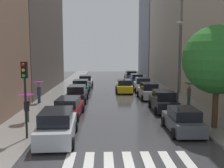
{
  "coord_description": "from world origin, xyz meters",
  "views": [
    {
      "loc": [
        -1.13,
        -9.69,
        4.93
      ],
      "look_at": [
        -0.02,
        23.7,
        0.94
      ],
      "focal_mm": 41.92,
      "sensor_mm": 36.0,
      "label": 1
    }
  ],
  "objects_px": {
    "parked_car_right_third": "(148,91)",
    "pedestrian_near_tree": "(26,102)",
    "parked_car_right_nearest": "(183,121)",
    "pedestrian_by_kerb": "(39,88)",
    "traffic_light_left_corner": "(25,83)",
    "parked_car_left_fourth": "(81,87)",
    "parked_car_right_fifth": "(136,80)",
    "parked_car_right_sixth": "(131,76)",
    "taxi_midroad": "(124,86)",
    "parked_car_left_third": "(77,94)",
    "parked_car_left_fifth": "(86,81)",
    "parked_car_left_second": "(69,108)",
    "parked_car_right_second": "(163,101)",
    "parked_car_left_nearest": "(57,126)",
    "parked_car_right_fourth": "(142,85)",
    "street_tree_right": "(217,60)",
    "pedestrian_far_side": "(189,89)",
    "lamp_post_right": "(179,59)"
  },
  "relations": [
    {
      "from": "parked_car_left_second",
      "to": "parked_car_right_second",
      "type": "distance_m",
      "value": 8.02
    },
    {
      "from": "parked_car_left_third",
      "to": "parked_car_left_nearest",
      "type": "bearing_deg",
      "value": -179.26
    },
    {
      "from": "parked_car_right_nearest",
      "to": "parked_car_right_third",
      "type": "distance_m",
      "value": 11.99
    },
    {
      "from": "parked_car_left_nearest",
      "to": "taxi_midroad",
      "type": "height_order",
      "value": "taxi_midroad"
    },
    {
      "from": "parked_car_left_nearest",
      "to": "parked_car_right_sixth",
      "type": "relative_size",
      "value": 1.11
    },
    {
      "from": "traffic_light_left_corner",
      "to": "parked_car_right_fifth",
      "type": "bearing_deg",
      "value": 69.59
    },
    {
      "from": "pedestrian_by_kerb",
      "to": "parked_car_left_fifth",
      "type": "bearing_deg",
      "value": 44.9
    },
    {
      "from": "parked_car_right_sixth",
      "to": "parked_car_right_third",
      "type": "bearing_deg",
      "value": 178.78
    },
    {
      "from": "parked_car_right_third",
      "to": "parked_car_right_sixth",
      "type": "distance_m",
      "value": 18.45
    },
    {
      "from": "pedestrian_near_tree",
      "to": "street_tree_right",
      "type": "height_order",
      "value": "street_tree_right"
    },
    {
      "from": "parked_car_left_nearest",
      "to": "street_tree_right",
      "type": "relative_size",
      "value": 0.73
    },
    {
      "from": "parked_car_right_sixth",
      "to": "parked_car_left_third",
      "type": "bearing_deg",
      "value": 158.26
    },
    {
      "from": "parked_car_left_nearest",
      "to": "pedestrian_far_side",
      "type": "height_order",
      "value": "pedestrian_far_side"
    },
    {
      "from": "lamp_post_right",
      "to": "parked_car_right_second",
      "type": "bearing_deg",
      "value": -144.25
    },
    {
      "from": "traffic_light_left_corner",
      "to": "parked_car_left_fourth",
      "type": "bearing_deg",
      "value": 85.11
    },
    {
      "from": "traffic_light_left_corner",
      "to": "parked_car_left_second",
      "type": "bearing_deg",
      "value": 73.1
    },
    {
      "from": "parked_car_right_third",
      "to": "pedestrian_near_tree",
      "type": "distance_m",
      "value": 14.16
    },
    {
      "from": "parked_car_right_fifth",
      "to": "traffic_light_left_corner",
      "type": "distance_m",
      "value": 26.96
    },
    {
      "from": "parked_car_right_third",
      "to": "pedestrian_near_tree",
      "type": "relative_size",
      "value": 2.12
    },
    {
      "from": "pedestrian_near_tree",
      "to": "parked_car_right_second",
      "type": "bearing_deg",
      "value": 79.27
    },
    {
      "from": "parked_car_right_sixth",
      "to": "taxi_midroad",
      "type": "distance_m",
      "value": 13.92
    },
    {
      "from": "parked_car_left_second",
      "to": "parked_car_right_third",
      "type": "xyz_separation_m",
      "value": [
        7.54,
        7.92,
        0.08
      ]
    },
    {
      "from": "parked_car_left_fourth",
      "to": "parked_car_left_fifth",
      "type": "relative_size",
      "value": 0.95
    },
    {
      "from": "street_tree_right",
      "to": "taxi_midroad",
      "type": "bearing_deg",
      "value": 105.58
    },
    {
      "from": "taxi_midroad",
      "to": "pedestrian_by_kerb",
      "type": "distance_m",
      "value": 11.59
    },
    {
      "from": "parked_car_left_fourth",
      "to": "parked_car_left_fifth",
      "type": "distance_m",
      "value": 5.99
    },
    {
      "from": "parked_car_right_third",
      "to": "parked_car_right_sixth",
      "type": "bearing_deg",
      "value": -2.57
    },
    {
      "from": "parked_car_right_sixth",
      "to": "pedestrian_by_kerb",
      "type": "height_order",
      "value": "pedestrian_by_kerb"
    },
    {
      "from": "parked_car_left_fourth",
      "to": "parked_car_right_fourth",
      "type": "height_order",
      "value": "parked_car_right_fourth"
    },
    {
      "from": "parked_car_right_nearest",
      "to": "parked_car_left_second",
      "type": "bearing_deg",
      "value": 62.37
    },
    {
      "from": "pedestrian_by_kerb",
      "to": "traffic_light_left_corner",
      "type": "bearing_deg",
      "value": -110.05
    },
    {
      "from": "parked_car_right_second",
      "to": "parked_car_right_fifth",
      "type": "xyz_separation_m",
      "value": [
        -0.05,
        17.78,
        -0.0
      ]
    },
    {
      "from": "parked_car_left_fifth",
      "to": "pedestrian_near_tree",
      "type": "xyz_separation_m",
      "value": [
        -2.71,
        -20.28,
        0.8
      ]
    },
    {
      "from": "parked_car_right_fifth",
      "to": "parked_car_left_second",
      "type": "bearing_deg",
      "value": 159.05
    },
    {
      "from": "parked_car_left_fifth",
      "to": "taxi_midroad",
      "type": "xyz_separation_m",
      "value": [
        5.19,
        -5.74,
        -0.01
      ]
    },
    {
      "from": "parked_car_left_nearest",
      "to": "lamp_post_right",
      "type": "bearing_deg",
      "value": -50.07
    },
    {
      "from": "taxi_midroad",
      "to": "street_tree_right",
      "type": "xyz_separation_m",
      "value": [
        4.54,
        -16.28,
        3.73
      ]
    },
    {
      "from": "parked_car_right_fourth",
      "to": "parked_car_left_fifth",
      "type": "bearing_deg",
      "value": 60.39
    },
    {
      "from": "parked_car_right_fifth",
      "to": "pedestrian_near_tree",
      "type": "height_order",
      "value": "pedestrian_near_tree"
    },
    {
      "from": "parked_car_right_nearest",
      "to": "pedestrian_by_kerb",
      "type": "xyz_separation_m",
      "value": [
        -11.12,
        9.18,
        0.89
      ]
    },
    {
      "from": "parked_car_left_second",
      "to": "parked_car_right_fourth",
      "type": "height_order",
      "value": "parked_car_right_fourth"
    },
    {
      "from": "parked_car_left_third",
      "to": "parked_car_right_second",
      "type": "relative_size",
      "value": 1.04
    },
    {
      "from": "parked_car_right_second",
      "to": "parked_car_right_nearest",
      "type": "bearing_deg",
      "value": 179.11
    },
    {
      "from": "pedestrian_near_tree",
      "to": "traffic_light_left_corner",
      "type": "bearing_deg",
      "value": -15.4
    },
    {
      "from": "parked_car_left_nearest",
      "to": "parked_car_right_fifth",
      "type": "height_order",
      "value": "parked_car_left_nearest"
    },
    {
      "from": "parked_car_left_fourth",
      "to": "parked_car_right_fourth",
      "type": "distance_m",
      "value": 7.94
    },
    {
      "from": "parked_car_left_third",
      "to": "parked_car_left_fourth",
      "type": "distance_m",
      "value": 6.09
    },
    {
      "from": "parked_car_right_fifth",
      "to": "parked_car_right_fourth",
      "type": "bearing_deg",
      "value": -179.62
    },
    {
      "from": "parked_car_right_second",
      "to": "parked_car_right_fourth",
      "type": "distance_m",
      "value": 11.7
    },
    {
      "from": "pedestrian_by_kerb",
      "to": "parked_car_right_third",
      "type": "bearing_deg",
      "value": -15.72
    }
  ]
}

